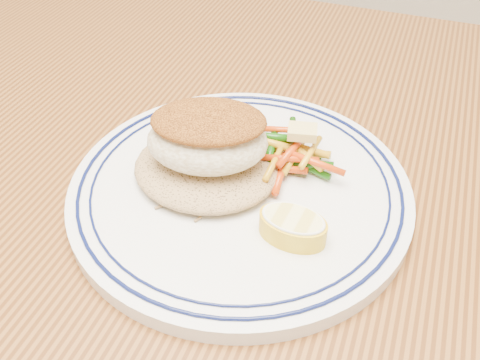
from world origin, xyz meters
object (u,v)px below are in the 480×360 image
dining_table (216,261)px  fish_fillet (208,136)px  plate (240,189)px  lemon_wedge (293,226)px  vegetable_pile (287,154)px  rice_pilaf (206,166)px

dining_table → fish_fillet: (-0.00, 0.00, 0.16)m
plate → lemon_wedge: (0.06, -0.04, 0.02)m
plate → vegetable_pile: size_ratio=2.84×
dining_table → vegetable_pile: 0.14m
rice_pilaf → vegetable_pile: size_ratio=1.23×
rice_pilaf → lemon_wedge: (0.09, -0.04, -0.00)m
dining_table → fish_fillet: fish_fillet is taller
rice_pilaf → fish_fillet: bearing=8.1°
dining_table → fish_fillet: size_ratio=12.52×
plate → lemon_wedge: lemon_wedge is taller
fish_fillet → vegetable_pile: bearing=33.9°
rice_pilaf → fish_fillet: 0.03m
vegetable_pile → lemon_wedge: size_ratio=1.83×
dining_table → plate: (0.03, 0.00, 0.11)m
plate → fish_fillet: fish_fillet is taller
plate → fish_fillet: bearing=179.8°
vegetable_pile → lemon_wedge: bearing=-70.3°
dining_table → lemon_wedge: (0.09, -0.04, 0.12)m
rice_pilaf → fish_fillet: (0.00, 0.00, 0.03)m
lemon_wedge → plate: bearing=143.8°
vegetable_pile → plate: bearing=-127.1°
plate → vegetable_pile: 0.05m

